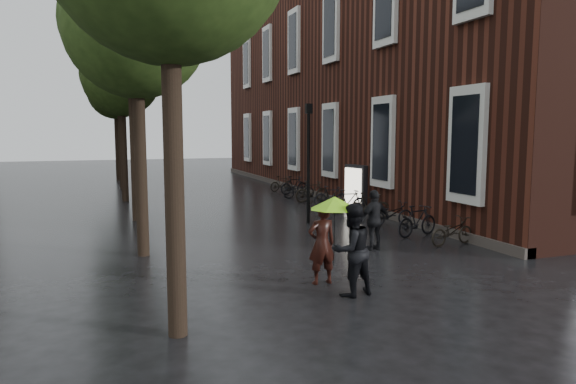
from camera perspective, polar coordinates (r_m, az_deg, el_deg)
name	(u,v)px	position (r m, az deg, el deg)	size (l,w,h in m)	color
ground	(416,326)	(9.60, 14.03, -14.20)	(120.00, 120.00, 0.00)	black
brick_building	(381,88)	(31.15, 10.26, 11.34)	(10.20, 33.20, 12.00)	#38160F
street_trees	(125,62)	(23.52, -17.66, 13.55)	(4.33, 34.03, 8.91)	black
person_burgundy	(322,244)	(11.52, 3.77, -5.77)	(0.66, 0.43, 1.82)	black
person_black	(352,250)	(10.75, 7.08, -6.39)	(0.94, 0.73, 1.93)	black
lime_umbrella	(334,203)	(10.91, 5.19, -1.22)	(1.07, 1.07, 1.58)	black
pedestrian_walking	(375,220)	(14.96, 9.59, -3.09)	(1.03, 0.43, 1.75)	black
parked_bicycles	(341,200)	(22.35, 5.95, -0.85)	(2.06, 15.90, 1.05)	black
ad_lightbox	(356,188)	(22.48, 7.55, 0.49)	(0.30, 1.31, 1.98)	black
lamp_post	(308,151)	(18.95, 2.29, 4.53)	(0.23, 0.23, 4.42)	black
cycle_sign	(136,169)	(25.63, -16.57, 2.46)	(0.13, 0.45, 2.48)	#262628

